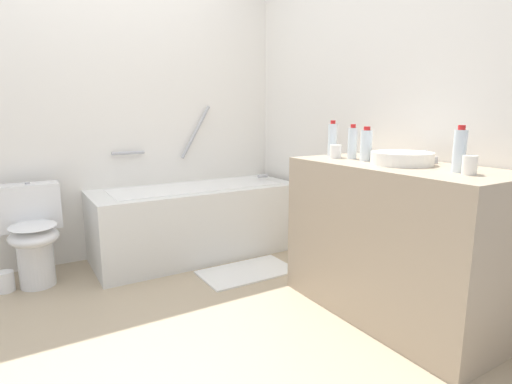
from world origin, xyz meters
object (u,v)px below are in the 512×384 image
object	(u,v)px
drinking_glass_1	(470,165)
bath_mat	(247,272)
sink_faucet	(424,157)
bathtub	(197,218)
water_bottle_0	(460,150)
drinking_glass_0	(336,151)
toilet	(33,231)
water_bottle_3	(366,145)
sink_basin	(402,158)
water_bottle_2	(352,143)
toilet_paper_roll	(5,282)
water_bottle_1	(332,140)

from	to	relation	value
drinking_glass_1	bath_mat	world-z (taller)	drinking_glass_1
drinking_glass_1	sink_faucet	bearing A→B (deg)	60.14
bathtub	water_bottle_0	world-z (taller)	bathtub
sink_faucet	drinking_glass_0	world-z (taller)	drinking_glass_0
toilet	water_bottle_3	xyz separation A→B (m)	(1.70, -1.33, 0.60)
toilet	sink_basin	world-z (taller)	sink_basin
toilet	water_bottle_3	world-z (taller)	water_bottle_3
bathtub	water_bottle_3	distance (m)	1.55
water_bottle_2	toilet_paper_roll	bearing A→B (deg)	148.81
toilet	drinking_glass_0	bearing A→B (deg)	55.86
bath_mat	toilet_paper_roll	bearing A→B (deg)	160.17
toilet	water_bottle_2	bearing A→B (deg)	54.96
toilet	sink_basin	size ratio (longest dim) A/B	2.07
drinking_glass_0	drinking_glass_1	world-z (taller)	drinking_glass_1
sink_faucet	water_bottle_0	world-z (taller)	water_bottle_0
water_bottle_2	drinking_glass_0	bearing A→B (deg)	126.57
water_bottle_0	sink_basin	bearing A→B (deg)	87.72
water_bottle_3	drinking_glass_1	distance (m)	0.64
water_bottle_0	water_bottle_3	size ratio (longest dim) A/B	1.11
toilet	sink_faucet	size ratio (longest dim) A/B	4.48
sink_faucet	toilet_paper_roll	xyz separation A→B (m)	(-2.12, 1.50, -0.84)
water_bottle_1	bath_mat	size ratio (longest dim) A/B	0.34
water_bottle_3	drinking_glass_0	world-z (taller)	water_bottle_3
drinking_glass_1	bathtub	bearing A→B (deg)	105.09
toilet	toilet_paper_roll	world-z (taller)	toilet
water_bottle_1	drinking_glass_0	xyz separation A→B (m)	(-0.04, -0.07, -0.07)
sink_basin	bath_mat	size ratio (longest dim) A/B	0.49
bathtub	sink_faucet	distance (m)	1.80
sink_faucet	water_bottle_2	bearing A→B (deg)	121.31
toilet	bath_mat	world-z (taller)	toilet
sink_faucet	drinking_glass_1	bearing A→B (deg)	-119.86
bath_mat	water_bottle_1	bearing A→B (deg)	-50.47
water_bottle_2	bath_mat	world-z (taller)	water_bottle_2
bathtub	toilet_paper_roll	bearing A→B (deg)	-179.19
water_bottle_3	sink_basin	bearing A→B (deg)	-81.60
water_bottle_1	drinking_glass_1	size ratio (longest dim) A/B	2.66
toilet	bath_mat	distance (m)	1.49
water_bottle_2	water_bottle_0	bearing A→B (deg)	-89.08
water_bottle_1	water_bottle_2	distance (m)	0.16
toilet	drinking_glass_0	world-z (taller)	drinking_glass_0
bathtub	water_bottle_3	world-z (taller)	bathtub
sink_basin	bath_mat	distance (m)	1.38
water_bottle_0	toilet	bearing A→B (deg)	132.33
drinking_glass_1	sink_basin	bearing A→B (deg)	83.66
water_bottle_1	toilet_paper_roll	size ratio (longest dim) A/B	1.72
bathtub	drinking_glass_1	xyz separation A→B (m)	(0.52, -1.93, 0.61)
bathtub	toilet	bearing A→B (deg)	178.17
drinking_glass_0	toilet	bearing A→B (deg)	145.71
toilet	water_bottle_3	distance (m)	2.24
sink_basin	drinking_glass_0	size ratio (longest dim) A/B	3.99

